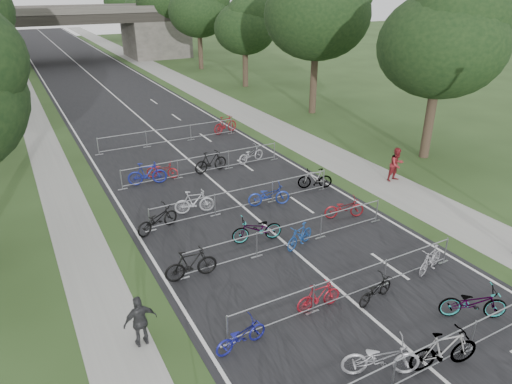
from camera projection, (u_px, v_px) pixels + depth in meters
road at (98, 81)px, 49.72m from camera, size 11.00×140.00×0.01m
sidewalk_right at (168, 75)px, 53.20m from camera, size 3.00×140.00×0.01m
sidewalk_left at (22, 88)px, 46.46m from camera, size 2.00×140.00×0.01m
lane_markings at (98, 81)px, 49.73m from camera, size 0.12×140.00×0.00m
overpass_bridge at (71, 35)px, 60.20m from camera, size 31.00×8.00×7.05m
tree_right_0 at (445, 40)px, 25.36m from camera, size 7.17×7.17×10.93m
tree_right_1 at (319, 10)px, 34.52m from camera, size 8.18×8.18×12.47m
tree_right_2 at (246, 26)px, 44.90m from camera, size 6.16×6.16×9.39m
tree_right_3 at (200, 9)px, 54.06m from camera, size 7.17×7.17×10.93m
tree_right_5 at (143, 9)px, 73.60m from camera, size 6.16×6.16×9.39m
tree_right_6 at (124, 0)px, 82.76m from camera, size 7.17×7.17×10.93m
barrier_row_1 at (435, 355)px, 12.51m from camera, size 9.70×0.08×1.10m
barrier_row_2 at (351, 285)px, 15.38m from camera, size 9.70×0.08×1.10m
barrier_row_3 at (290, 235)px, 18.40m from camera, size 9.70×0.08×1.10m
barrier_row_4 at (245, 198)px, 21.59m from camera, size 9.70×0.08×1.10m
barrier_row_5 at (204, 164)px, 25.58m from camera, size 9.70×0.08×1.10m
barrier_row_6 at (169, 136)px, 30.36m from camera, size 9.70×0.08×1.10m
bike_5 at (381, 358)px, 12.38m from camera, size 2.27×1.65×1.14m
bike_6 at (444, 350)px, 12.57m from camera, size 2.18×1.11×1.26m
bike_7 at (473, 303)px, 14.52m from camera, size 2.21×1.75×1.12m
bike_8 at (241, 336)px, 13.32m from camera, size 1.78×0.79×0.90m
bike_9 at (319, 296)px, 14.92m from camera, size 1.67×0.56×0.99m
bike_10 at (375, 290)px, 15.32m from camera, size 1.76×0.90×0.88m
bike_11 at (431, 260)px, 16.88m from camera, size 1.73×0.92×1.00m
bike_12 at (191, 264)px, 16.44m from camera, size 2.00×0.71×1.18m
bike_13 at (257, 229)px, 18.82m from camera, size 2.25×1.16×1.13m
bike_14 at (300, 236)px, 18.47m from camera, size 1.71×1.02×0.99m
bike_15 at (344, 208)px, 20.78m from camera, size 1.97×1.22×0.98m
bike_16 at (157, 219)px, 19.63m from camera, size 2.22×1.43×1.10m
bike_17 at (194, 202)px, 21.16m from camera, size 1.95×0.96×1.13m
bike_18 at (269, 195)px, 21.92m from camera, size 2.16×1.27×1.07m
bike_19 at (315, 179)px, 23.73m from camera, size 1.86×1.20×1.09m
bike_20 at (147, 174)px, 24.15m from camera, size 2.13×1.06×1.23m
bike_21 at (162, 170)px, 25.03m from camera, size 1.82×1.44×0.92m
bike_22 at (211, 162)px, 25.77m from camera, size 2.10×0.81×1.23m
bike_23 at (251, 154)px, 27.20m from camera, size 2.01×1.12×1.00m
bike_27 at (225, 125)px, 32.47m from camera, size 2.13×1.10×1.23m
pedestrian_b at (396, 165)px, 24.50m from camera, size 0.92×0.73×1.86m
pedestrian_c at (140, 321)px, 13.29m from camera, size 1.02×0.46×1.70m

